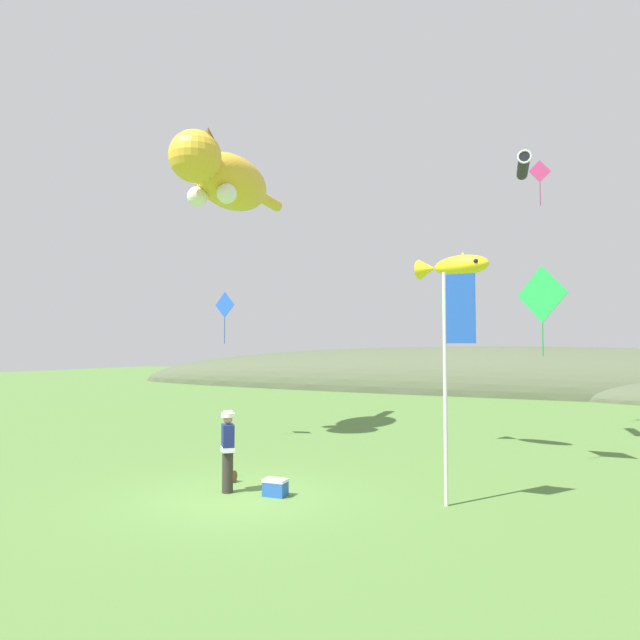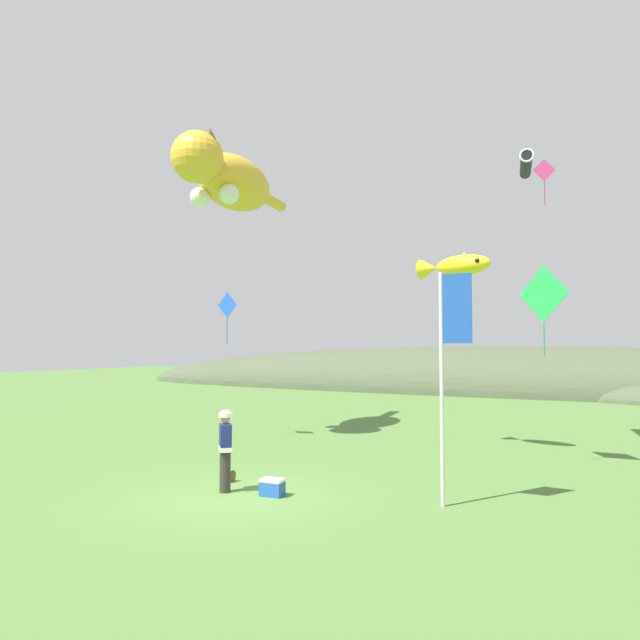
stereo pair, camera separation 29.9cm
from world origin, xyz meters
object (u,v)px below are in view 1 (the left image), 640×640
at_px(picnic_cooler, 275,487).
at_px(kite_fish_windsock, 453,266).
at_px(kite_spool, 231,476).
at_px(festival_banner_pole, 452,352).
at_px(festival_attendant, 228,448).
at_px(kite_giant_cat, 225,179).
at_px(kite_diamond_pink, 540,172).
at_px(kite_diamond_green, 542,295).
at_px(kite_diamond_blue, 225,306).
at_px(kite_tube_streamer, 523,166).

bearing_deg(picnic_cooler, kite_fish_windsock, 71.76).
bearing_deg(kite_spool, festival_banner_pole, 3.19).
height_order(kite_spool, picnic_cooler, picnic_cooler).
distance_m(festival_attendant, picnic_cooler, 1.35).
height_order(festival_banner_pole, kite_giant_cat, kite_giant_cat).
xyz_separation_m(kite_fish_windsock, kite_diamond_pink, (2.02, 5.59, 4.20)).
xyz_separation_m(picnic_cooler, kite_diamond_green, (4.86, 5.83, 4.41)).
distance_m(festival_banner_pole, kite_diamond_blue, 10.28).
bearing_deg(kite_spool, picnic_cooler, -21.04).
bearing_deg(kite_fish_windsock, festival_banner_pole, -77.07).
bearing_deg(festival_banner_pole, kite_spool, -176.81).
height_order(kite_tube_streamer, kite_diamond_blue, kite_tube_streamer).
bearing_deg(festival_banner_pole, kite_fish_windsock, 102.93).
height_order(festival_attendant, festival_banner_pole, festival_banner_pole).
height_order(kite_diamond_green, kite_diamond_pink, kite_diamond_pink).
distance_m(kite_spool, kite_fish_windsock, 9.13).
distance_m(picnic_cooler, kite_fish_windsock, 9.01).
xyz_separation_m(festival_banner_pole, kite_diamond_blue, (-9.02, 4.68, 1.52)).
bearing_deg(festival_banner_pole, picnic_cooler, -166.09).
distance_m(festival_attendant, kite_diamond_pink, 16.33).
bearing_deg(kite_fish_windsock, kite_diamond_blue, -170.88).
distance_m(kite_giant_cat, kite_fish_windsock, 8.97).
xyz_separation_m(picnic_cooler, kite_giant_cat, (-5.93, 6.19, 9.11)).
xyz_separation_m(kite_tube_streamer, kite_diamond_pink, (0.16, 3.73, 0.80)).
relative_size(picnic_cooler, kite_diamond_pink, 0.29).
height_order(kite_spool, kite_diamond_pink, kite_diamond_pink).
relative_size(festival_attendant, picnic_cooler, 3.46).
xyz_separation_m(festival_banner_pole, kite_fish_windsock, (-1.36, 5.91, 2.57)).
height_order(festival_attendant, kite_diamond_pink, kite_diamond_pink).
relative_size(kite_tube_streamer, kite_diamond_green, 0.82).
relative_size(kite_fish_windsock, kite_diamond_blue, 1.36).
relative_size(festival_attendant, festival_banner_pole, 0.38).
bearing_deg(kite_diamond_blue, kite_spool, -52.17).
height_order(picnic_cooler, kite_giant_cat, kite_giant_cat).
bearing_deg(kite_fish_windsock, picnic_cooler, -108.24).
bearing_deg(kite_diamond_pink, kite_fish_windsock, -109.85).
bearing_deg(kite_tube_streamer, kite_giant_cat, -166.16).
relative_size(kite_fish_windsock, kite_diamond_green, 0.99).
height_order(picnic_cooler, kite_diamond_green, kite_diamond_green).
distance_m(festival_attendant, kite_diamond_blue, 8.11).
xyz_separation_m(picnic_cooler, kite_tube_streamer, (4.10, 8.66, 8.86)).
height_order(festival_banner_pole, kite_tube_streamer, kite_tube_streamer).
relative_size(kite_spool, kite_diamond_blue, 0.15).
bearing_deg(kite_diamond_blue, picnic_cooler, -45.75).
height_order(festival_attendant, kite_diamond_blue, kite_diamond_blue).
bearing_deg(picnic_cooler, kite_diamond_green, 50.20).
bearing_deg(kite_giant_cat, picnic_cooler, -46.21).
relative_size(kite_spool, kite_tube_streamer, 0.14).
bearing_deg(kite_diamond_green, kite_tube_streamer, 105.00).
height_order(festival_banner_pole, kite_diamond_green, kite_diamond_green).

